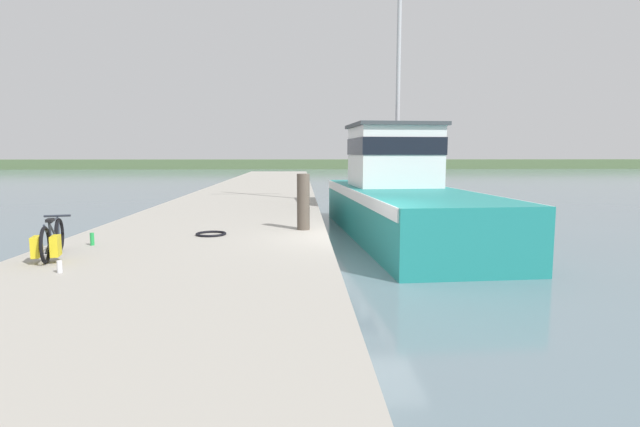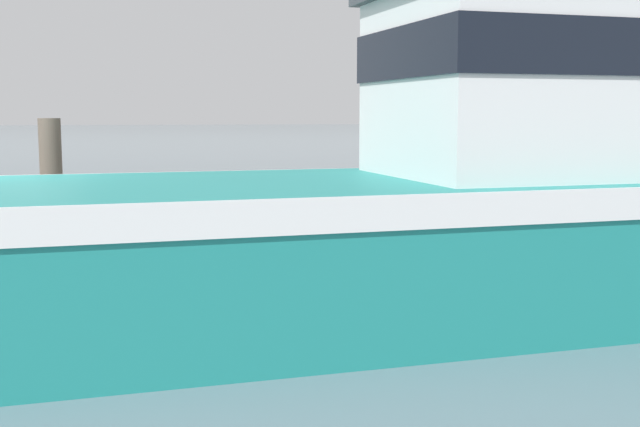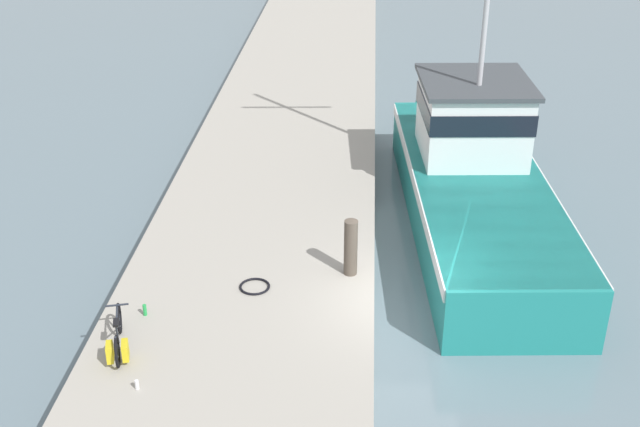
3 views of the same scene
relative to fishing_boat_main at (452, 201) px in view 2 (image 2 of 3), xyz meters
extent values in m
cube|color=#A39E93|center=(-5.41, -5.41, -0.84)|extent=(5.56, 80.00, 0.87)
cube|color=teal|center=(0.04, -0.61, -0.50)|extent=(4.13, 11.36, 1.55)
cube|color=white|center=(0.04, -0.61, 0.12)|extent=(4.18, 11.14, 0.31)
cube|color=white|center=(-0.06, 0.78, 1.27)|extent=(2.86, 2.99, 1.99)
cube|color=black|center=(-0.06, 0.78, 1.62)|extent=(2.92, 3.05, 0.56)
cylinder|color=#51473D|center=(-3.17, -4.56, 0.25)|extent=(0.30, 0.30, 1.31)
torus|color=black|center=(-5.21, -5.28, -0.38)|extent=(0.67, 0.67, 0.05)
camera|label=1|loc=(-3.23, -16.19, 1.38)|focal=28.00mm
camera|label=2|loc=(8.33, -3.42, 0.97)|focal=45.00mm
camera|label=3|loc=(-2.89, -19.74, 8.99)|focal=45.00mm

